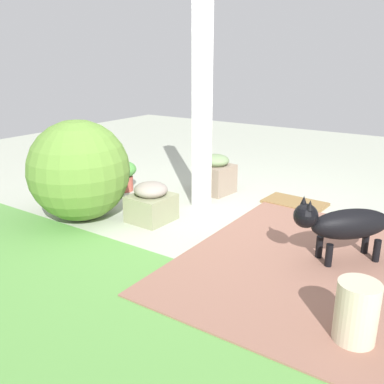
{
  "coord_description": "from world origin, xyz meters",
  "views": [
    {
      "loc": [
        -2.0,
        3.51,
        1.59
      ],
      "look_at": [
        0.34,
        0.08,
        0.26
      ],
      "focal_mm": 39.37,
      "sensor_mm": 36.0,
      "label": 1
    }
  ],
  "objects_px": {
    "porch_pillar": "(202,91)",
    "stone_planter_mid": "(151,203)",
    "terracotta_pot_broad": "(123,174)",
    "dog": "(344,224)",
    "round_shrub": "(79,171)",
    "stone_planter_nearest": "(215,175)",
    "doormat": "(295,203)",
    "ceramic_urn": "(356,313)"
  },
  "relations": [
    {
      "from": "round_shrub",
      "to": "terracotta_pot_broad",
      "type": "relative_size",
      "value": 2.72
    },
    {
      "from": "terracotta_pot_broad",
      "to": "porch_pillar",
      "type": "bearing_deg",
      "value": -175.91
    },
    {
      "from": "porch_pillar",
      "to": "dog",
      "type": "distance_m",
      "value": 1.99
    },
    {
      "from": "dog",
      "to": "ceramic_urn",
      "type": "relative_size",
      "value": 1.8
    },
    {
      "from": "stone_planter_mid",
      "to": "terracotta_pot_broad",
      "type": "relative_size",
      "value": 1.16
    },
    {
      "from": "ceramic_urn",
      "to": "terracotta_pot_broad",
      "type": "bearing_deg",
      "value": -24.38
    },
    {
      "from": "porch_pillar",
      "to": "round_shrub",
      "type": "xyz_separation_m",
      "value": [
        0.8,
        1.02,
        -0.75
      ]
    },
    {
      "from": "round_shrub",
      "to": "stone_planter_nearest",
      "type": "bearing_deg",
      "value": -114.31
    },
    {
      "from": "stone_planter_nearest",
      "to": "ceramic_urn",
      "type": "height_order",
      "value": "stone_planter_nearest"
    },
    {
      "from": "stone_planter_nearest",
      "to": "stone_planter_mid",
      "type": "relative_size",
      "value": 1.11
    },
    {
      "from": "stone_planter_nearest",
      "to": "terracotta_pot_broad",
      "type": "xyz_separation_m",
      "value": [
        0.99,
        0.57,
        -0.01
      ]
    },
    {
      "from": "terracotta_pot_broad",
      "to": "stone_planter_mid",
      "type": "bearing_deg",
      "value": 147.82
    },
    {
      "from": "stone_planter_nearest",
      "to": "ceramic_urn",
      "type": "distance_m",
      "value": 2.94
    },
    {
      "from": "stone_planter_mid",
      "to": "terracotta_pot_broad",
      "type": "xyz_separation_m",
      "value": [
        0.94,
        -0.59,
        0.03
      ]
    },
    {
      "from": "doormat",
      "to": "porch_pillar",
      "type": "bearing_deg",
      "value": 36.43
    },
    {
      "from": "porch_pillar",
      "to": "doormat",
      "type": "distance_m",
      "value": 1.64
    },
    {
      "from": "stone_planter_nearest",
      "to": "doormat",
      "type": "relative_size",
      "value": 0.71
    },
    {
      "from": "stone_planter_nearest",
      "to": "ceramic_urn",
      "type": "xyz_separation_m",
      "value": [
        -2.15,
        2.0,
        -0.03
      ]
    },
    {
      "from": "porch_pillar",
      "to": "dog",
      "type": "relative_size",
      "value": 3.61
    },
    {
      "from": "ceramic_urn",
      "to": "dog",
      "type": "bearing_deg",
      "value": -70.35
    },
    {
      "from": "round_shrub",
      "to": "ceramic_urn",
      "type": "xyz_separation_m",
      "value": [
        -2.84,
        0.48,
        -0.31
      ]
    },
    {
      "from": "round_shrub",
      "to": "dog",
      "type": "height_order",
      "value": "round_shrub"
    },
    {
      "from": "stone_planter_mid",
      "to": "doormat",
      "type": "distance_m",
      "value": 1.67
    },
    {
      "from": "stone_planter_nearest",
      "to": "dog",
      "type": "xyz_separation_m",
      "value": [
        -1.8,
        1.01,
        0.1
      ]
    },
    {
      "from": "terracotta_pot_broad",
      "to": "dog",
      "type": "height_order",
      "value": "dog"
    },
    {
      "from": "stone_planter_mid",
      "to": "round_shrub",
      "type": "xyz_separation_m",
      "value": [
        0.63,
        0.35,
        0.32
      ]
    },
    {
      "from": "round_shrub",
      "to": "terracotta_pot_broad",
      "type": "bearing_deg",
      "value": -71.94
    },
    {
      "from": "porch_pillar",
      "to": "ceramic_urn",
      "type": "height_order",
      "value": "porch_pillar"
    },
    {
      "from": "porch_pillar",
      "to": "round_shrub",
      "type": "bearing_deg",
      "value": 51.85
    },
    {
      "from": "stone_planter_nearest",
      "to": "doormat",
      "type": "bearing_deg",
      "value": -171.88
    },
    {
      "from": "round_shrub",
      "to": "terracotta_pot_broad",
      "type": "distance_m",
      "value": 1.03
    },
    {
      "from": "porch_pillar",
      "to": "stone_planter_mid",
      "type": "xyz_separation_m",
      "value": [
        0.17,
        0.67,
        -1.07
      ]
    },
    {
      "from": "stone_planter_nearest",
      "to": "stone_planter_mid",
      "type": "xyz_separation_m",
      "value": [
        0.05,
        1.16,
        -0.04
      ]
    },
    {
      "from": "terracotta_pot_broad",
      "to": "doormat",
      "type": "height_order",
      "value": "terracotta_pot_broad"
    },
    {
      "from": "terracotta_pot_broad",
      "to": "ceramic_urn",
      "type": "relative_size",
      "value": 0.97
    },
    {
      "from": "stone_planter_mid",
      "to": "stone_planter_nearest",
      "type": "bearing_deg",
      "value": -92.55
    },
    {
      "from": "porch_pillar",
      "to": "stone_planter_mid",
      "type": "bearing_deg",
      "value": 75.75
    },
    {
      "from": "terracotta_pot_broad",
      "to": "ceramic_urn",
      "type": "xyz_separation_m",
      "value": [
        -3.14,
        1.42,
        -0.02
      ]
    },
    {
      "from": "ceramic_urn",
      "to": "doormat",
      "type": "relative_size",
      "value": 0.57
    },
    {
      "from": "ceramic_urn",
      "to": "doormat",
      "type": "height_order",
      "value": "ceramic_urn"
    },
    {
      "from": "round_shrub",
      "to": "dog",
      "type": "distance_m",
      "value": 2.54
    },
    {
      "from": "ceramic_urn",
      "to": "doormat",
      "type": "distance_m",
      "value": 2.45
    }
  ]
}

